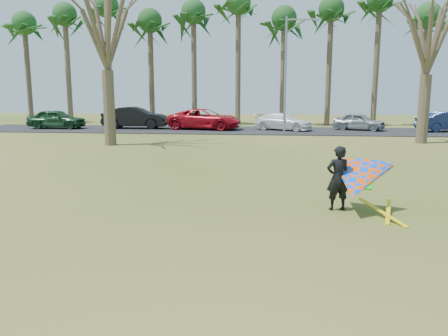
# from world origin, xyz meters

# --- Properties ---
(ground) EXTENTS (100.00, 100.00, 0.00)m
(ground) POSITION_xyz_m (0.00, 0.00, 0.00)
(ground) COLOR #2A5011
(ground) RESTS_ON ground
(parking_strip) EXTENTS (46.00, 7.00, 0.06)m
(parking_strip) POSITION_xyz_m (0.00, 25.00, 0.03)
(parking_strip) COLOR black
(parking_strip) RESTS_ON ground
(palm_0) EXTENTS (4.84, 4.84, 10.84)m
(palm_0) POSITION_xyz_m (-22.00, 31.00, 9.17)
(palm_0) COLOR #4C3C2E
(palm_0) RESTS_ON ground
(palm_1) EXTENTS (4.84, 4.84, 11.54)m
(palm_1) POSITION_xyz_m (-18.00, 31.00, 9.85)
(palm_1) COLOR brown
(palm_1) RESTS_ON ground
(palm_2) EXTENTS (4.84, 4.84, 12.24)m
(palm_2) POSITION_xyz_m (-14.00, 31.00, 10.52)
(palm_2) COLOR #4A3B2C
(palm_2) RESTS_ON ground
(palm_3) EXTENTS (4.84, 4.84, 10.84)m
(palm_3) POSITION_xyz_m (-10.00, 31.00, 9.17)
(palm_3) COLOR #4C3C2D
(palm_3) RESTS_ON ground
(palm_4) EXTENTS (4.84, 4.84, 11.54)m
(palm_4) POSITION_xyz_m (-6.00, 31.00, 9.85)
(palm_4) COLOR #4A3B2C
(palm_4) RESTS_ON ground
(palm_5) EXTENTS (4.84, 4.84, 12.24)m
(palm_5) POSITION_xyz_m (-2.00, 31.00, 10.52)
(palm_5) COLOR #4E412F
(palm_5) RESTS_ON ground
(palm_6) EXTENTS (4.84, 4.84, 10.84)m
(palm_6) POSITION_xyz_m (2.00, 31.00, 9.17)
(palm_6) COLOR brown
(palm_6) RESTS_ON ground
(palm_7) EXTENTS (4.84, 4.84, 11.54)m
(palm_7) POSITION_xyz_m (6.00, 31.00, 9.85)
(palm_7) COLOR brown
(palm_7) RESTS_ON ground
(palm_8) EXTENTS (4.84, 4.84, 12.24)m
(palm_8) POSITION_xyz_m (10.00, 31.00, 10.52)
(palm_8) COLOR #4C3C2D
(palm_8) RESTS_ON ground
(palm_9) EXTENTS (4.84, 4.84, 10.84)m
(palm_9) POSITION_xyz_m (14.00, 31.00, 9.17)
(palm_9) COLOR #4A3A2C
(palm_9) RESTS_ON ground
(bare_tree_left) EXTENTS (6.60, 6.60, 9.70)m
(bare_tree_left) POSITION_xyz_m (-8.00, 15.00, 6.92)
(bare_tree_left) COLOR brown
(bare_tree_left) RESTS_ON ground
(bare_tree_right) EXTENTS (6.27, 6.27, 9.21)m
(bare_tree_right) POSITION_xyz_m (10.00, 18.00, 6.57)
(bare_tree_right) COLOR #473A2B
(bare_tree_right) RESTS_ON ground
(streetlight) EXTENTS (2.28, 0.18, 8.00)m
(streetlight) POSITION_xyz_m (2.16, 22.00, 4.46)
(streetlight) COLOR gray
(streetlight) RESTS_ON ground
(car_0) EXTENTS (4.55, 1.89, 1.54)m
(car_0) POSITION_xyz_m (-16.19, 24.70, 0.83)
(car_0) COLOR #193E20
(car_0) RESTS_ON parking_strip
(car_1) EXTENTS (5.27, 1.93, 1.72)m
(car_1) POSITION_xyz_m (-9.86, 25.48, 0.92)
(car_1) COLOR black
(car_1) RESTS_ON parking_strip
(car_2) EXTENTS (6.14, 3.58, 1.61)m
(car_2) POSITION_xyz_m (-4.15, 25.29, 0.86)
(car_2) COLOR #AD0D1A
(car_2) RESTS_ON parking_strip
(car_3) EXTENTS (4.86, 3.51, 1.31)m
(car_3) POSITION_xyz_m (1.99, 25.24, 0.71)
(car_3) COLOR white
(car_3) RESTS_ON parking_strip
(car_4) EXTENTS (4.20, 3.02, 1.33)m
(car_4) POSITION_xyz_m (7.84, 25.88, 0.72)
(car_4) COLOR gray
(car_4) RESTS_ON parking_strip
(car_5) EXTENTS (4.73, 2.61, 1.48)m
(car_5) POSITION_xyz_m (14.19, 25.39, 0.80)
(car_5) COLOR #1A274E
(car_5) RESTS_ON parking_strip
(kite_flyer) EXTENTS (2.13, 2.39, 2.02)m
(kite_flyer) POSITION_xyz_m (3.32, 2.08, 0.85)
(kite_flyer) COLOR black
(kite_flyer) RESTS_ON ground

